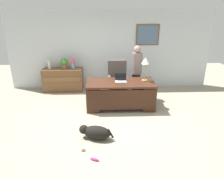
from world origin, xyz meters
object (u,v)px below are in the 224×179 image
dog_lying (95,132)px  vase_with_flowers (73,62)px  desk_lamp (145,62)px  desk (121,94)px  dog_toy_ball (83,149)px  person_standing (136,72)px  laptop (121,79)px  credenza (63,80)px  vase_empty (49,65)px  armchair (117,81)px  dog_toy_bone (94,159)px  potted_plant (64,63)px

dog_lying → vase_with_flowers: bearing=105.9°
dog_lying → desk_lamp: desk_lamp is taller
desk → vase_with_flowers: size_ratio=5.32×
dog_lying → dog_toy_ball: dog_lying is taller
person_standing → vase_with_flowers: 2.18m
desk_lamp → laptop: bearing=-178.4°
credenza → vase_empty: (-0.42, 0.00, 0.53)m
desk → credenza: bearing=142.8°
armchair → desk: bearing=-87.5°
laptop → dog_toy_bone: size_ratio=1.73×
desk → vase_with_flowers: 2.16m
person_standing → dog_toy_bone: 3.33m
desk_lamp → potted_plant: (-2.48, 1.32, -0.32)m
credenza → vase_with_flowers: bearing=0.2°
desk → dog_toy_ball: size_ratio=22.58×
dog_toy_bone → potted_plant: bearing=107.1°
desk → person_standing: (0.55, 0.72, 0.44)m
person_standing → vase_empty: bearing=166.1°
armchair → desk_lamp: desk_lamp is taller
person_standing → dog_lying: 2.67m
dog_lying → desk_lamp: bearing=50.9°
vase_empty → vase_with_flowers: bearing=0.0°
armchair → dog_toy_bone: bearing=-101.1°
desk → dog_lying: size_ratio=2.49×
desk → vase_empty: size_ratio=6.81×
desk → credenza: (-1.88, 1.43, -0.03)m
desk_lamp → vase_empty: (-2.99, 1.32, -0.38)m
dog_lying → armchair: bearing=75.6°
vase_empty → dog_toy_ball: (1.40, -3.39, -0.88)m
vase_empty → dog_toy_ball: vase_empty is taller
armchair → vase_with_flowers: armchair is taller
credenza → desk_lamp: size_ratio=1.99×
laptop → potted_plant: (-1.80, 1.34, 0.16)m
vase_with_flowers → credenza: bearing=-179.8°
desk_lamp → dog_toy_ball: bearing=-127.5°
desk → dog_toy_bone: bearing=-106.2°
person_standing → vase_with_flowers: size_ratio=4.66×
dog_toy_ball → person_standing: bearing=61.6°
credenza → dog_lying: credenza is taller
dog_lying → vase_empty: bearing=118.8°
armchair → dog_lying: (-0.63, -2.44, -0.35)m
dog_toy_bone → armchair: bearing=78.9°
person_standing → dog_toy_ball: (-1.45, -2.69, -0.82)m
armchair → vase_with_flowers: (-1.48, 0.54, 0.49)m
credenza → desk_lamp: desk_lamp is taller
desk → desk_lamp: size_ratio=2.81×
laptop → armchair: bearing=93.3°
armchair → potted_plant: size_ratio=3.19×
person_standing → dog_lying: person_standing is taller
desk → potted_plant: size_ratio=5.27×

